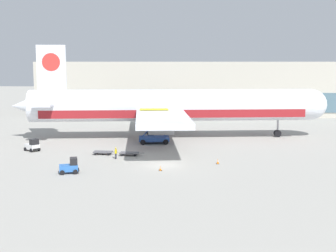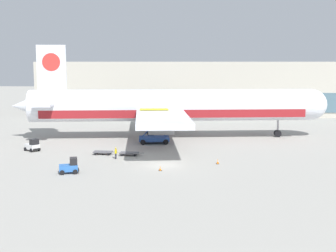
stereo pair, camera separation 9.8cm
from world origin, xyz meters
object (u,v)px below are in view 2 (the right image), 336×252
Objects in this scene: baggage_tug_foreground at (70,166)px; traffic_cone_near at (218,162)px; airplane_main at (169,107)px; baggage_tug_mid at (33,146)px; traffic_cone_far at (160,168)px; scissor_lift_loader at (154,130)px; ground_crew_near at (116,152)px; baggage_dolly_second at (129,153)px; baggage_dolly_lead at (103,152)px.

traffic_cone_near is at bearing 1.95° from baggage_tug_foreground.
airplane_main is 25.57m from baggage_tug_mid.
traffic_cone_near is 8.86m from traffic_cone_far.
scissor_lift_loader reaches higher than traffic_cone_near.
ground_crew_near is at bearing 17.31° from baggage_tug_mid.
baggage_dolly_second is 14.02m from traffic_cone_near.
airplane_main is 20.71× the size of baggage_tug_mid.
ground_crew_near reaches higher than baggage_dolly_second.
ground_crew_near is (-4.40, -13.43, -1.25)m from scissor_lift_loader.
baggage_tug_mid reaches higher than traffic_cone_far.
scissor_lift_loader is 1.60× the size of baggage_dolly_lead.
baggage_tug_foreground reaches higher than traffic_cone_near.
baggage_tug_foreground is 12.33m from baggage_dolly_lead.
airplane_main is 92.92× the size of traffic_cone_far.
baggage_dolly_second is at bearing -111.09° from scissor_lift_loader.
traffic_cone_near reaches higher than baggage_dolly_lead.
baggage_tug_foreground is at bearing -117.61° from airplane_main.
baggage_dolly_second is (-2.80, -10.88, -1.85)m from scissor_lift_loader.
baggage_tug_mid is 15.96m from baggage_dolly_second.
airplane_main is 7.21m from scissor_lift_loader.
traffic_cone_near is at bearing -15.39° from baggage_dolly_lead.
traffic_cone_near is at bearing -93.28° from ground_crew_near.
scissor_lift_loader reaches higher than baggage_tug_mid.
traffic_cone_near is (18.98, 6.58, -0.54)m from baggage_tug_foreground.
baggage_dolly_lead is 18.08m from traffic_cone_near.
baggage_tug_foreground is 4.40× the size of traffic_cone_far.
scissor_lift_loader reaches higher than baggage_dolly_lead.
baggage_tug_foreground and baggage_tug_mid have the same top height.
baggage_tug_mid is at bearing 173.33° from baggage_dolly_second.
ground_crew_near is at bearing 135.03° from traffic_cone_far.
scissor_lift_loader is 3.53× the size of ground_crew_near.
baggage_tug_foreground is 3.95× the size of traffic_cone_near.
baggage_tug_mid is at bearing -162.57° from scissor_lift_loader.
airplane_main reaches higher than ground_crew_near.
scissor_lift_loader is 9.57× the size of traffic_cone_far.
baggage_tug_foreground is 13.08m from baggage_dolly_second.
ground_crew_near is at bearing -48.07° from baggage_dolly_lead.
baggage_tug_mid reaches higher than baggage_dolly_second.
airplane_main reaches higher than baggage_dolly_lead.
baggage_dolly_lead is at bearing -130.40° from scissor_lift_loader.
airplane_main reaches higher than scissor_lift_loader.
airplane_main reaches higher than baggage_tug_mid.
baggage_tug_foreground is 20.10m from traffic_cone_near.
baggage_tug_foreground reaches higher than baggage_dolly_second.
traffic_cone_far is (2.63, -20.45, -1.93)m from scissor_lift_loader.
baggage_dolly_lead is at bearing -125.91° from airplane_main.
airplane_main reaches higher than baggage_dolly_second.
ground_crew_near is at bearing -114.77° from scissor_lift_loader.
baggage_tug_foreground is at bearing -160.89° from traffic_cone_near.
traffic_cone_near is at bearing 30.47° from traffic_cone_far.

